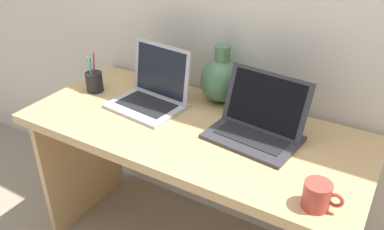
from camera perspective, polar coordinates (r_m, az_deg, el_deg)
desk at (r=1.73m, az=-0.00°, el=-6.16°), size 1.43×0.64×0.75m
laptop_left at (r=1.79m, az=-5.51°, el=3.66°), size 0.34×0.28×0.26m
laptop_right at (r=1.57m, az=9.49°, el=-0.81°), size 0.37×0.28×0.24m
green_vase at (r=1.79m, az=4.23°, el=5.12°), size 0.19×0.19×0.26m
coffee_mug at (r=1.28m, az=17.46°, el=-10.87°), size 0.12×0.09×0.09m
pen_cup at (r=1.96m, az=-13.77°, el=4.67°), size 0.08×0.08×0.19m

